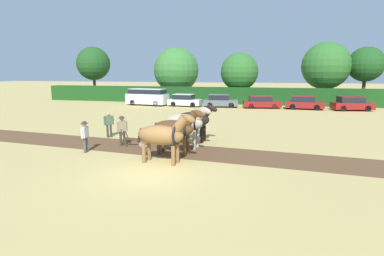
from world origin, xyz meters
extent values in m
plane|color=tan|center=(0.00, 0.00, 0.00)|extent=(240.00, 240.00, 0.00)
cube|color=brown|center=(-4.48, 4.42, 0.00)|extent=(31.19, 5.49, 0.01)
cube|color=#194719|center=(0.00, 30.04, 1.11)|extent=(55.68, 1.93, 2.21)
cylinder|color=#423323|center=(-23.43, 34.31, 2.09)|extent=(0.44, 0.44, 4.19)
sphere|color=#1E4C1E|center=(-23.43, 34.31, 5.69)|extent=(5.47, 5.47, 5.47)
cylinder|color=brown|center=(-9.06, 34.36, 1.32)|extent=(0.44, 0.44, 2.64)
sphere|color=#387533|center=(-9.06, 34.36, 4.56)|extent=(6.99, 6.99, 6.99)
cylinder|color=brown|center=(0.85, 32.90, 1.41)|extent=(0.44, 0.44, 2.83)
sphere|color=#2D6628|center=(0.85, 32.90, 4.31)|extent=(5.38, 5.38, 5.38)
cylinder|color=#4C3823|center=(12.53, 33.91, 1.67)|extent=(0.44, 0.44, 3.34)
sphere|color=#2D6628|center=(12.53, 33.91, 5.12)|extent=(6.46, 6.46, 6.46)
cylinder|color=#423323|center=(17.51, 33.94, 2.02)|extent=(0.44, 0.44, 4.03)
sphere|color=#1E4C1E|center=(17.51, 33.94, 5.30)|extent=(4.63, 4.63, 4.63)
ellipsoid|color=brown|center=(-0.03, 1.67, 1.34)|extent=(2.36, 1.15, 0.92)
cylinder|color=brown|center=(0.73, 1.88, 0.47)|extent=(0.18, 0.18, 0.93)
cylinder|color=brown|center=(0.69, 1.35, 0.47)|extent=(0.18, 0.18, 0.93)
cylinder|color=brown|center=(-0.75, 2.00, 0.47)|extent=(0.18, 0.18, 0.93)
cylinder|color=brown|center=(-0.79, 1.47, 0.47)|extent=(0.18, 0.18, 0.93)
cylinder|color=brown|center=(0.94, 1.59, 1.87)|extent=(0.89, 0.50, 0.97)
ellipsoid|color=brown|center=(1.39, 1.55, 2.19)|extent=(0.70, 0.32, 0.54)
cube|color=black|center=(1.14, 1.58, 2.07)|extent=(0.45, 0.12, 0.61)
cylinder|color=black|center=(-1.11, 1.76, 1.25)|extent=(0.31, 0.14, 0.71)
torus|color=black|center=(0.77, 1.61, 1.42)|extent=(0.19, 0.94, 0.93)
ellipsoid|color=#513319|center=(0.10, 3.25, 1.37)|extent=(2.25, 1.10, 0.87)
cylinder|color=#513319|center=(0.83, 3.44, 0.49)|extent=(0.18, 0.18, 0.98)
cylinder|color=#513319|center=(0.79, 2.94, 0.49)|extent=(0.18, 0.18, 0.98)
cylinder|color=#513319|center=(-0.59, 3.56, 0.49)|extent=(0.18, 0.18, 0.98)
cylinder|color=#513319|center=(-0.63, 3.05, 0.49)|extent=(0.18, 0.18, 0.98)
cylinder|color=#513319|center=(1.03, 3.17, 1.88)|extent=(0.86, 0.48, 0.94)
ellipsoid|color=#513319|center=(1.47, 3.13, 2.20)|extent=(0.70, 0.32, 0.54)
cube|color=black|center=(1.22, 3.15, 2.07)|extent=(0.45, 0.12, 0.60)
cylinder|color=black|center=(-0.93, 3.33, 1.28)|extent=(0.31, 0.14, 0.71)
torus|color=black|center=(0.86, 3.18, 1.44)|extent=(0.18, 0.90, 0.89)
ellipsoid|color=#B2A38E|center=(0.23, 4.82, 1.43)|extent=(2.30, 1.22, 0.99)
cylinder|color=#B2A38E|center=(0.98, 5.05, 0.49)|extent=(0.18, 0.18, 0.98)
cylinder|color=#B2A38E|center=(0.93, 4.48, 0.49)|extent=(0.18, 0.18, 0.98)
cylinder|color=#B2A38E|center=(-0.47, 5.16, 0.49)|extent=(0.18, 0.18, 0.98)
cylinder|color=#B2A38E|center=(-0.51, 4.60, 0.49)|extent=(0.18, 0.18, 0.98)
cylinder|color=#B2A38E|center=(1.17, 4.74, 1.90)|extent=(0.83, 0.53, 0.85)
ellipsoid|color=#B2A38E|center=(1.54, 4.71, 2.16)|extent=(0.70, 0.32, 0.54)
cube|color=gray|center=(1.34, 4.73, 2.11)|extent=(0.38, 0.11, 0.50)
cylinder|color=gray|center=(-0.82, 4.91, 1.32)|extent=(0.31, 0.14, 0.71)
torus|color=black|center=(1.01, 4.76, 1.50)|extent=(0.19, 1.00, 0.99)
ellipsoid|color=black|center=(0.36, 6.39, 1.38)|extent=(2.21, 1.12, 0.90)
cylinder|color=black|center=(1.07, 6.60, 0.49)|extent=(0.18, 0.18, 0.98)
cylinder|color=black|center=(1.03, 6.08, 0.49)|extent=(0.18, 0.18, 0.98)
cylinder|color=black|center=(-0.31, 6.71, 0.49)|extent=(0.18, 0.18, 0.98)
cylinder|color=black|center=(-0.35, 6.19, 0.49)|extent=(0.18, 0.18, 0.98)
cylinder|color=black|center=(1.27, 6.32, 1.84)|extent=(0.79, 0.49, 0.82)
ellipsoid|color=black|center=(1.63, 6.29, 2.10)|extent=(0.70, 0.32, 0.54)
cube|color=black|center=(1.43, 6.31, 2.03)|extent=(0.38, 0.11, 0.50)
cylinder|color=black|center=(-0.65, 6.48, 1.29)|extent=(0.31, 0.14, 0.71)
torus|color=black|center=(1.11, 6.33, 1.45)|extent=(0.19, 0.92, 0.92)
cube|color=#4C331E|center=(-2.53, 4.26, 0.45)|extent=(1.32, 0.21, 0.12)
cube|color=#939399|center=(-2.00, 4.21, 0.10)|extent=(0.50, 0.24, 0.39)
cylinder|color=#4C331E|center=(-3.10, 4.50, 0.55)|extent=(0.40, 0.09, 0.96)
cylinder|color=#4C331E|center=(-3.13, 4.11, 0.55)|extent=(0.40, 0.09, 0.96)
cylinder|color=#38332D|center=(-3.29, 4.49, 0.42)|extent=(0.14, 0.14, 0.84)
cylinder|color=#38332D|center=(-3.43, 4.32, 0.42)|extent=(0.14, 0.14, 0.84)
cube|color=tan|center=(-3.36, 4.40, 1.14)|extent=(0.47, 0.50, 0.60)
sphere|color=tan|center=(-3.36, 4.40, 1.56)|extent=(0.23, 0.23, 0.23)
cylinder|color=tan|center=(-3.17, 4.62, 1.12)|extent=(0.09, 0.09, 0.56)
cylinder|color=tan|center=(-3.55, 4.18, 1.12)|extent=(0.09, 0.09, 0.56)
cylinder|color=#42382D|center=(-3.36, 4.40, 1.63)|extent=(0.43, 0.43, 0.02)
cylinder|color=#42382D|center=(-3.36, 4.40, 1.68)|extent=(0.22, 0.22, 0.10)
cylinder|color=#28334C|center=(0.52, 8.05, 0.39)|extent=(0.14, 0.14, 0.78)
cylinder|color=#28334C|center=(0.66, 7.90, 0.39)|extent=(0.14, 0.14, 0.78)
cube|color=#B7B7BC|center=(0.59, 7.97, 1.06)|extent=(0.46, 0.47, 0.56)
sphere|color=tan|center=(0.59, 7.97, 1.45)|extent=(0.21, 0.21, 0.21)
cylinder|color=#B7B7BC|center=(0.40, 8.17, 1.04)|extent=(0.09, 0.09, 0.52)
cylinder|color=#B7B7BC|center=(0.78, 7.78, 1.04)|extent=(0.09, 0.09, 0.52)
cylinder|color=tan|center=(0.59, 7.97, 1.52)|extent=(0.40, 0.40, 0.02)
cylinder|color=tan|center=(0.59, 7.97, 1.57)|extent=(0.20, 0.20, 0.10)
cylinder|color=#4C4C4C|center=(-4.56, 2.60, 0.41)|extent=(0.14, 0.14, 0.81)
cylinder|color=#4C4C4C|center=(-4.54, 2.39, 0.41)|extent=(0.14, 0.14, 0.81)
cube|color=silver|center=(-4.55, 2.50, 1.10)|extent=(0.24, 0.49, 0.58)
sphere|color=tan|center=(-4.55, 2.50, 1.51)|extent=(0.22, 0.22, 0.22)
cylinder|color=silver|center=(-4.57, 2.78, 1.08)|extent=(0.09, 0.09, 0.54)
cylinder|color=silver|center=(-4.52, 2.22, 1.08)|extent=(0.09, 0.09, 0.54)
cylinder|color=#42382D|center=(-4.55, 2.50, 1.57)|extent=(0.42, 0.42, 0.02)
cylinder|color=#42382D|center=(-4.55, 2.50, 1.62)|extent=(0.21, 0.21, 0.10)
cylinder|color=#38332D|center=(-5.17, 6.33, 0.42)|extent=(0.14, 0.14, 0.84)
cylinder|color=#38332D|center=(-5.31, 6.16, 0.42)|extent=(0.14, 0.14, 0.84)
cube|color=#4C6B4C|center=(-5.24, 6.24, 1.14)|extent=(0.47, 0.50, 0.59)
sphere|color=tan|center=(-5.24, 6.24, 1.55)|extent=(0.23, 0.23, 0.23)
cylinder|color=#4C6B4C|center=(-5.05, 6.46, 1.11)|extent=(0.09, 0.09, 0.56)
cylinder|color=#4C6B4C|center=(-5.43, 6.03, 1.11)|extent=(0.09, 0.09, 0.56)
cube|color=silver|center=(-10.32, 25.36, 0.85)|extent=(5.60, 2.65, 1.29)
cube|color=black|center=(-10.32, 25.36, 1.79)|extent=(4.93, 2.37, 0.58)
cube|color=silver|center=(-10.32, 25.36, 2.11)|extent=(4.93, 2.37, 0.06)
cylinder|color=black|center=(-8.55, 26.05, 0.38)|extent=(0.77, 0.31, 0.75)
cylinder|color=black|center=(-8.77, 24.27, 0.38)|extent=(0.77, 0.31, 0.75)
cylinder|color=black|center=(-11.87, 26.45, 0.38)|extent=(0.77, 0.31, 0.75)
cylinder|color=black|center=(-12.09, 24.67, 0.38)|extent=(0.77, 0.31, 0.75)
cube|color=silver|center=(-5.20, 25.33, 0.53)|extent=(4.29, 2.14, 0.71)
cube|color=black|center=(-5.40, 25.35, 1.19)|extent=(2.62, 1.82, 0.59)
cube|color=silver|center=(-5.40, 25.35, 1.51)|extent=(2.62, 1.82, 0.06)
cylinder|color=black|center=(-3.85, 26.00, 0.32)|extent=(0.66, 0.27, 0.64)
cylinder|color=black|center=(-3.98, 24.44, 0.32)|extent=(0.66, 0.27, 0.64)
cylinder|color=black|center=(-6.41, 26.22, 0.32)|extent=(0.66, 0.27, 0.64)
cylinder|color=black|center=(-6.55, 24.66, 0.32)|extent=(0.66, 0.27, 0.64)
cube|color=#565B66|center=(-0.69, 25.48, 0.55)|extent=(4.33, 2.21, 0.73)
cube|color=black|center=(-0.90, 25.45, 1.21)|extent=(2.66, 1.84, 0.61)
cube|color=#565B66|center=(-0.90, 25.45, 1.55)|extent=(2.66, 1.84, 0.06)
cylinder|color=black|center=(0.49, 26.38, 0.33)|extent=(0.68, 0.30, 0.66)
cylinder|color=black|center=(0.67, 24.88, 0.33)|extent=(0.68, 0.30, 0.66)
cylinder|color=black|center=(-2.06, 26.07, 0.33)|extent=(0.68, 0.30, 0.66)
cylinder|color=black|center=(-1.88, 24.58, 0.33)|extent=(0.68, 0.30, 0.66)
cube|color=maroon|center=(4.27, 25.57, 0.51)|extent=(4.61, 2.44, 0.68)
cube|color=black|center=(4.06, 25.53, 1.14)|extent=(2.85, 1.97, 0.57)
cube|color=maroon|center=(4.06, 25.53, 1.45)|extent=(2.85, 1.97, 0.06)
cylinder|color=black|center=(5.48, 26.53, 0.31)|extent=(0.65, 0.32, 0.62)
cylinder|color=black|center=(5.74, 25.06, 0.31)|extent=(0.65, 0.32, 0.62)
cylinder|color=black|center=(2.81, 26.07, 0.31)|extent=(0.65, 0.32, 0.62)
cylinder|color=black|center=(3.06, 24.60, 0.31)|extent=(0.65, 0.32, 0.62)
cube|color=maroon|center=(9.08, 25.56, 0.54)|extent=(4.31, 1.97, 0.72)
cube|color=black|center=(8.87, 25.57, 1.19)|extent=(2.62, 1.69, 0.59)
cube|color=maroon|center=(8.87, 25.57, 1.52)|extent=(2.62, 1.69, 0.06)
cylinder|color=black|center=(10.43, 26.22, 0.33)|extent=(0.68, 0.26, 0.67)
cylinder|color=black|center=(10.34, 24.73, 0.33)|extent=(0.68, 0.26, 0.67)
cylinder|color=black|center=(7.82, 26.38, 0.33)|extent=(0.68, 0.26, 0.67)
cylinder|color=black|center=(7.73, 24.90, 0.33)|extent=(0.68, 0.26, 0.67)
cube|color=maroon|center=(14.16, 25.58, 0.55)|extent=(4.53, 2.55, 0.74)
cube|color=black|center=(13.95, 25.54, 1.23)|extent=(2.82, 2.06, 0.62)
cube|color=maroon|center=(13.95, 25.54, 1.57)|extent=(2.82, 2.06, 0.06)
cylinder|color=black|center=(15.31, 26.60, 0.33)|extent=(0.70, 0.34, 0.67)
cylinder|color=black|center=(15.61, 25.06, 0.33)|extent=(0.70, 0.34, 0.67)
cylinder|color=black|center=(12.71, 26.10, 0.33)|extent=(0.70, 0.34, 0.67)
cylinder|color=black|center=(13.00, 24.56, 0.33)|extent=(0.70, 0.34, 0.67)
camera|label=1|loc=(4.64, -11.20, 4.19)|focal=28.00mm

